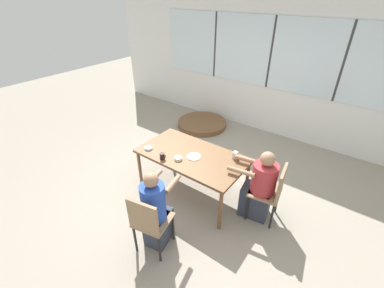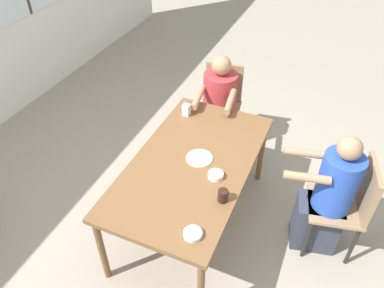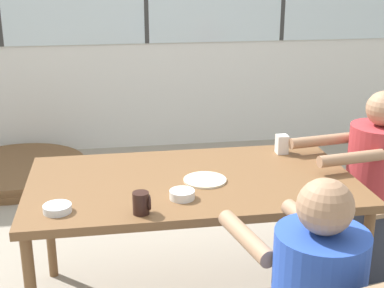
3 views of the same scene
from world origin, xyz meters
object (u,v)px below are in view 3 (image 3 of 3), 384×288
object	(u,v)px
person_man_blue_shirt	(368,196)
bowl_white_shallow	(182,195)
folded_table_stack	(18,171)
coffee_mug	(142,203)
milk_carton_small	(282,144)
bowl_cereal	(57,208)

from	to	relation	value
person_man_blue_shirt	bowl_white_shallow	xyz separation A→B (m)	(-1.11, -0.38, 0.25)
person_man_blue_shirt	folded_table_stack	distance (m)	2.88
coffee_mug	milk_carton_small	bearing A→B (deg)	37.95
person_man_blue_shirt	bowl_white_shallow	bearing A→B (deg)	100.29
person_man_blue_shirt	bowl_cereal	world-z (taller)	person_man_blue_shirt
person_man_blue_shirt	coffee_mug	size ratio (longest dim) A/B	11.16
person_man_blue_shirt	milk_carton_small	world-z (taller)	person_man_blue_shirt
person_man_blue_shirt	bowl_white_shallow	distance (m)	1.20
folded_table_stack	coffee_mug	bearing A→B (deg)	-68.84
person_man_blue_shirt	milk_carton_small	xyz separation A→B (m)	(-0.47, 0.14, 0.29)
coffee_mug	folded_table_stack	distance (m)	2.58
coffee_mug	milk_carton_small	distance (m)	1.04
milk_carton_small	bowl_white_shallow	size ratio (longest dim) A/B	0.91
bowl_white_shallow	folded_table_stack	bearing A→B (deg)	116.32
bowl_cereal	milk_carton_small	bearing A→B (deg)	25.87
coffee_mug	bowl_white_shallow	distance (m)	0.23
bowl_cereal	bowl_white_shallow	bearing A→B (deg)	5.43
folded_table_stack	bowl_cereal	bearing A→B (deg)	-76.37
bowl_cereal	person_man_blue_shirt	bearing A→B (deg)	14.67
person_man_blue_shirt	bowl_cereal	bearing A→B (deg)	96.01
milk_carton_small	folded_table_stack	distance (m)	2.50
person_man_blue_shirt	milk_carton_small	bearing A→B (deg)	64.98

